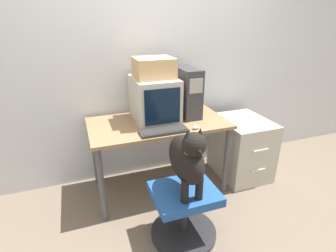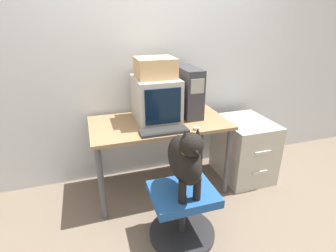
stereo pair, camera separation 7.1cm
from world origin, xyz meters
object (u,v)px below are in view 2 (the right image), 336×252
object	(u,v)px
crt_monitor	(156,99)
pc_tower	(188,92)
cardboard_box	(155,68)
filing_cabinet	(244,149)
office_chair	(182,212)
keyboard	(164,131)
dog	(185,158)

from	to	relation	value
crt_monitor	pc_tower	world-z (taller)	pc_tower
cardboard_box	filing_cabinet	bearing A→B (deg)	-7.97
filing_cabinet	office_chair	bearing A→B (deg)	-146.40
cardboard_box	office_chair	bearing A→B (deg)	-90.25
cardboard_box	crt_monitor	bearing A→B (deg)	-90.00
keyboard	filing_cabinet	world-z (taller)	keyboard
crt_monitor	office_chair	bearing A→B (deg)	-90.25
pc_tower	office_chair	size ratio (longest dim) A/B	0.89
filing_cabinet	dog	bearing A→B (deg)	-145.25
cardboard_box	keyboard	bearing A→B (deg)	-93.28
pc_tower	office_chair	world-z (taller)	pc_tower
dog	cardboard_box	bearing A→B (deg)	89.76
dog	filing_cabinet	xyz separation A→B (m)	(0.96, 0.66, -0.41)
office_chair	filing_cabinet	world-z (taller)	filing_cabinet
keyboard	office_chair	world-z (taller)	keyboard
crt_monitor	filing_cabinet	xyz separation A→B (m)	(0.95, -0.13, -0.62)
cardboard_box	dog	bearing A→B (deg)	-90.24
filing_cabinet	cardboard_box	distance (m)	1.33
pc_tower	dog	world-z (taller)	pc_tower
pc_tower	filing_cabinet	bearing A→B (deg)	-14.60
crt_monitor	keyboard	bearing A→B (deg)	-93.32
keyboard	cardboard_box	size ratio (longest dim) A/B	1.22
keyboard	dog	distance (m)	0.46
crt_monitor	filing_cabinet	size ratio (longest dim) A/B	0.75
dog	keyboard	bearing A→B (deg)	91.94
office_chair	dog	distance (m)	0.50
filing_cabinet	cardboard_box	bearing A→B (deg)	172.03
pc_tower	crt_monitor	bearing A→B (deg)	-174.98
crt_monitor	filing_cabinet	world-z (taller)	crt_monitor
office_chair	filing_cabinet	xyz separation A→B (m)	(0.96, 0.64, 0.09)
crt_monitor	cardboard_box	size ratio (longest dim) A/B	1.41
pc_tower	dog	size ratio (longest dim) A/B	0.85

